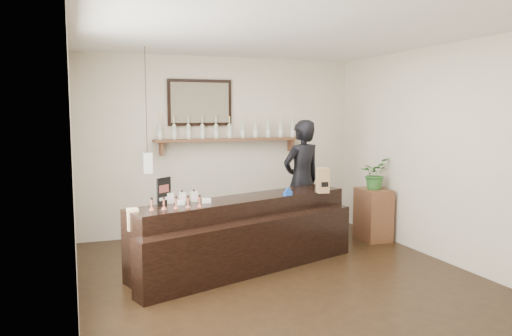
{
  "coord_description": "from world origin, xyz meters",
  "views": [
    {
      "loc": [
        -2.24,
        -5.19,
        1.95
      ],
      "look_at": [
        -0.07,
        0.7,
        1.23
      ],
      "focal_mm": 35.0,
      "sensor_mm": 36.0,
      "label": 1
    }
  ],
  "objects": [
    {
      "name": "ground",
      "position": [
        0.0,
        0.0,
        0.0
      ],
      "size": [
        5.0,
        5.0,
        0.0
      ],
      "primitive_type": "plane",
      "color": "black",
      "rests_on": "ground"
    },
    {
      "name": "room_shell",
      "position": [
        0.0,
        0.0,
        1.7
      ],
      "size": [
        5.0,
        5.0,
        5.0
      ],
      "color": "beige",
      "rests_on": "ground"
    },
    {
      "name": "back_wall_decor",
      "position": [
        -0.15,
        2.37,
        1.76
      ],
      "size": [
        2.66,
        0.96,
        1.69
      ],
      "color": "brown",
      "rests_on": "ground"
    },
    {
      "name": "counter",
      "position": [
        -0.23,
        0.59,
        0.4
      ],
      "size": [
        3.09,
        1.77,
        1.01
      ],
      "color": "black",
      "rests_on": "ground"
    },
    {
      "name": "promo_sign",
      "position": [
        -1.26,
        0.6,
        1.02
      ],
      "size": [
        0.19,
        0.15,
        0.32
      ],
      "color": "black",
      "rests_on": "counter"
    },
    {
      "name": "paper_bag",
      "position": [
        0.88,
        0.69,
        1.03
      ],
      "size": [
        0.17,
        0.14,
        0.34
      ],
      "color": "#A5824F",
      "rests_on": "counter"
    },
    {
      "name": "tape_dispenser",
      "position": [
        0.35,
        0.65,
        0.9
      ],
      "size": [
        0.13,
        0.07,
        0.1
      ],
      "color": "blue",
      "rests_on": "counter"
    },
    {
      "name": "side_cabinet",
      "position": [
        2.0,
        1.16,
        0.39
      ],
      "size": [
        0.41,
        0.55,
        0.78
      ],
      "color": "brown",
      "rests_on": "ground"
    },
    {
      "name": "potted_plant",
      "position": [
        2.0,
        1.16,
        1.01
      ],
      "size": [
        0.56,
        0.55,
        0.47
      ],
      "primitive_type": "imported",
      "rotation": [
        0.0,
        0.0,
        0.68
      ],
      "color": "#306B2A",
      "rests_on": "side_cabinet"
    },
    {
      "name": "shopkeeper",
      "position": [
        0.98,
        1.55,
        1.03
      ],
      "size": [
        0.85,
        0.66,
        2.06
      ],
      "primitive_type": "imported",
      "rotation": [
        0.0,
        0.0,
        3.39
      ],
      "color": "black",
      "rests_on": "ground"
    }
  ]
}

